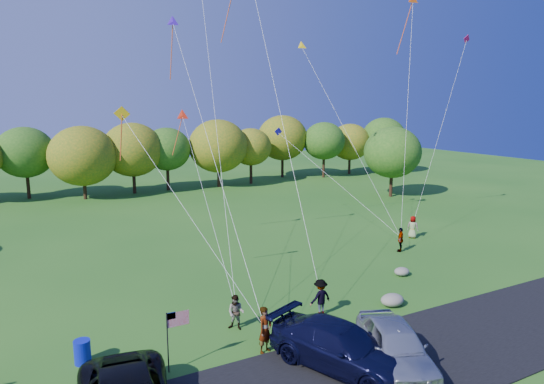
{
  "coord_description": "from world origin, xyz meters",
  "views": [
    {
      "loc": [
        -11.42,
        -16.76,
        9.85
      ],
      "look_at": [
        0.9,
        6.0,
        5.1
      ],
      "focal_mm": 32.0,
      "sensor_mm": 36.0,
      "label": 1
    }
  ],
  "objects": [
    {
      "name": "trash_barrel",
      "position": [
        -9.66,
        1.77,
        0.47
      ],
      "size": [
        0.62,
        0.62,
        0.94
      ],
      "primitive_type": "cylinder",
      "color": "#0B17AD",
      "rests_on": "ground"
    },
    {
      "name": "flag_assembly",
      "position": [
        -6.69,
        -0.42,
        1.75
      ],
      "size": [
        0.87,
        0.56,
        2.35
      ],
      "color": "black",
      "rests_on": "ground"
    },
    {
      "name": "minivan_navy",
      "position": [
        -1.19,
        -3.27,
        0.89
      ],
      "size": [
        4.34,
        6.2,
        1.67
      ],
      "primitive_type": "imported",
      "rotation": [
        0.0,
        0.0,
        0.39
      ],
      "color": "black",
      "rests_on": "asphalt_lane"
    },
    {
      "name": "boulder_far",
      "position": [
        7.94,
        3.2,
        0.24
      ],
      "size": [
        0.92,
        0.77,
        0.48
      ],
      "primitive_type": "ellipsoid",
      "color": "gray",
      "rests_on": "ground"
    },
    {
      "name": "flyer_b",
      "position": [
        -3.3,
        1.57,
        0.79
      ],
      "size": [
        0.96,
        0.96,
        1.57
      ],
      "primitive_type": "imported",
      "rotation": [
        0.0,
        0.0,
        -0.77
      ],
      "color": "#4C4C59",
      "rests_on": "ground"
    },
    {
      "name": "flyer_c",
      "position": [
        0.8,
        1.03,
        0.88
      ],
      "size": [
        1.18,
        0.74,
        1.75
      ],
      "primitive_type": "imported",
      "rotation": [
        0.0,
        0.0,
        3.22
      ],
      "color": "#4C4C59",
      "rests_on": "ground"
    },
    {
      "name": "treeline",
      "position": [
        0.05,
        36.19,
        4.73
      ],
      "size": [
        75.08,
        27.94,
        8.29
      ],
      "color": "#392015",
      "rests_on": "ground"
    },
    {
      "name": "flyer_d",
      "position": [
        11.13,
        6.76,
        0.83
      ],
      "size": [
        1.0,
        0.93,
        1.65
      ],
      "primitive_type": "imported",
      "rotation": [
        0.0,
        0.0,
        3.85
      ],
      "color": "#4C4C59",
      "rests_on": "ground"
    },
    {
      "name": "ground",
      "position": [
        0.0,
        0.0,
        0.0
      ],
      "size": [
        140.0,
        140.0,
        0.0
      ],
      "primitive_type": "plane",
      "color": "#215819",
      "rests_on": "ground"
    },
    {
      "name": "flyer_e",
      "position": [
        14.28,
        8.85,
        0.83
      ],
      "size": [
        0.87,
        0.97,
        1.66
      ],
      "primitive_type": "imported",
      "rotation": [
        0.0,
        0.0,
        2.1
      ],
      "color": "#4C4C59",
      "rests_on": "ground"
    },
    {
      "name": "boulder_near",
      "position": [
        4.5,
        0.19,
        0.3
      ],
      "size": [
        1.22,
        0.95,
        0.61
      ],
      "primitive_type": "ellipsoid",
      "color": "gray",
      "rests_on": "ground"
    },
    {
      "name": "minivan_silver",
      "position": [
        0.65,
        -4.19,
        0.91
      ],
      "size": [
        3.72,
        5.37,
        1.7
      ],
      "primitive_type": "imported",
      "rotation": [
        0.0,
        0.0,
        -0.38
      ],
      "color": "#A9ACB4",
      "rests_on": "asphalt_lane"
    },
    {
      "name": "flyer_a",
      "position": [
        -3.09,
        -0.8,
        0.96
      ],
      "size": [
        0.83,
        0.71,
        1.91
      ],
      "primitive_type": "imported",
      "rotation": [
        0.0,
        0.0,
        0.44
      ],
      "color": "#4C4C59",
      "rests_on": "ground"
    },
    {
      "name": "asphalt_lane",
      "position": [
        0.0,
        -4.0,
        0.03
      ],
      "size": [
        44.0,
        6.0,
        0.06
      ],
      "primitive_type": "cube",
      "color": "black",
      "rests_on": "ground"
    }
  ]
}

